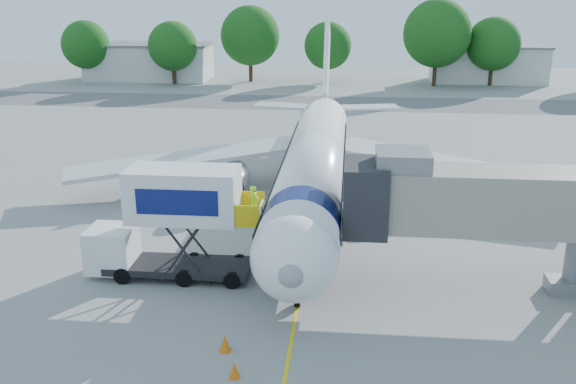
{
  "coord_description": "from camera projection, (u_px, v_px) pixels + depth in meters",
  "views": [
    {
      "loc": [
        2.02,
        -34.99,
        13.63
      ],
      "look_at": [
        -1.05,
        -2.97,
        3.2
      ],
      "focal_mm": 40.0,
      "sensor_mm": 36.0,
      "label": 1
    }
  ],
  "objects": [
    {
      "name": "tree_e",
      "position": [
        437.0,
        33.0,
        88.18
      ],
      "size": [
        9.33,
        9.33,
        11.89
      ],
      "color": "#382314",
      "rests_on": "ground"
    },
    {
      "name": "safety_cone_b",
      "position": [
        225.0,
        343.0,
        24.92
      ],
      "size": [
        0.45,
        0.45,
        0.71
      ],
      "color": "orange",
      "rests_on": "ground"
    },
    {
      "name": "aircraft",
      "position": [
        315.0,
        162.0,
        40.51
      ],
      "size": [
        34.17,
        37.73,
        11.35
      ],
      "color": "white",
      "rests_on": "ground"
    },
    {
      "name": "guidance_line",
      "position": [
        311.0,
        229.0,
        37.51
      ],
      "size": [
        0.15,
        70.0,
        0.01
      ],
      "primitive_type": "cube",
      "color": "yellow",
      "rests_on": "ground"
    },
    {
      "name": "tree_f",
      "position": [
        493.0,
        44.0,
        89.2
      ],
      "size": [
        7.43,
        7.43,
        9.47
      ],
      "color": "#382314",
      "rests_on": "ground"
    },
    {
      "name": "outbuilding_right",
      "position": [
        488.0,
        63.0,
        93.4
      ],
      "size": [
        16.4,
        7.4,
        5.3
      ],
      "color": "silver",
      "rests_on": "ground"
    },
    {
      "name": "tree_a",
      "position": [
        86.0,
        45.0,
        92.7
      ],
      "size": [
        6.91,
        6.91,
        8.8
      ],
      "color": "#382314",
      "rests_on": "ground"
    },
    {
      "name": "tree_b",
      "position": [
        173.0,
        46.0,
        90.55
      ],
      "size": [
        6.91,
        6.91,
        8.82
      ],
      "color": "#382314",
      "rests_on": "ground"
    },
    {
      "name": "taxiway_strip",
      "position": [
        332.0,
        103.0,
        77.28
      ],
      "size": [
        120.0,
        10.0,
        0.01
      ],
      "primitive_type": "cube",
      "color": "#59595B",
      "rests_on": "ground"
    },
    {
      "name": "tree_c",
      "position": [
        250.0,
        36.0,
        92.5
      ],
      "size": [
        8.54,
        8.54,
        10.88
      ],
      "color": "#382314",
      "rests_on": "ground"
    },
    {
      "name": "safety_cone_a",
      "position": [
        234.0,
        370.0,
        23.25
      ],
      "size": [
        0.4,
        0.4,
        0.64
      ],
      "color": "orange",
      "rests_on": "ground"
    },
    {
      "name": "tree_d",
      "position": [
        328.0,
        46.0,
        92.1
      ],
      "size": [
        6.79,
        6.79,
        8.65
      ],
      "color": "#382314",
      "rests_on": "ground"
    },
    {
      "name": "catering_hiloader",
      "position": [
        171.0,
        224.0,
        30.6
      ],
      "size": [
        8.5,
        2.44,
        5.5
      ],
      "color": "black",
      "rests_on": "ground"
    },
    {
      "name": "outbuilding_left",
      "position": [
        149.0,
        61.0,
        96.05
      ],
      "size": [
        18.4,
        8.4,
        5.3
      ],
      "color": "silver",
      "rests_on": "ground"
    },
    {
      "name": "jet_bridge",
      "position": [
        479.0,
        201.0,
        28.82
      ],
      "size": [
        13.9,
        3.2,
        6.6
      ],
      "color": "#A1978A",
      "rests_on": "ground"
    },
    {
      "name": "ground",
      "position": [
        311.0,
        229.0,
        37.51
      ],
      "size": [
        160.0,
        160.0,
        0.0
      ],
      "primitive_type": "plane",
      "color": "gray",
      "rests_on": "ground"
    }
  ]
}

